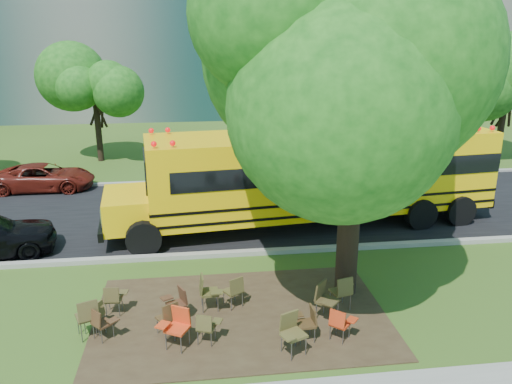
{
  "coord_description": "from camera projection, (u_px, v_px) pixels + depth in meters",
  "views": [
    {
      "loc": [
        0.03,
        -11.07,
        6.53
      ],
      "look_at": [
        1.98,
        4.37,
        1.59
      ],
      "focal_mm": 35.0,
      "sensor_mm": 36.0,
      "label": 1
    }
  ],
  "objects": [
    {
      "name": "bg_tree_2",
      "position": [
        94.0,
        81.0,
        25.7
      ],
      "size": [
        4.8,
        4.8,
        6.62
      ],
      "color": "black",
      "rests_on": "ground"
    },
    {
      "name": "chair_1",
      "position": [
        101.0,
        322.0,
        10.99
      ],
      "size": [
        0.67,
        0.53,
        0.78
      ],
      "rotation": [
        0.0,
        0.0,
        -0.81
      ],
      "color": "#4B2E1B",
      "rests_on": "ground"
    },
    {
      "name": "ground",
      "position": [
        199.0,
        308.0,
        12.43
      ],
      "size": [
        160.0,
        160.0,
        0.0
      ],
      "primitive_type": "plane",
      "color": "#35541A",
      "rests_on": "ground"
    },
    {
      "name": "chair_9",
      "position": [
        178.0,
        300.0,
        11.78
      ],
      "size": [
        0.68,
        0.57,
        0.84
      ],
      "rotation": [
        0.0,
        0.0,
        2.04
      ],
      "color": "#472919",
      "rests_on": "ground"
    },
    {
      "name": "bg_tree_4",
      "position": [
        508.0,
        79.0,
        25.33
      ],
      "size": [
        5.0,
        5.0,
        6.85
      ],
      "color": "black",
      "rests_on": "ground"
    },
    {
      "name": "chair_5",
      "position": [
        291.0,
        330.0,
        10.5
      ],
      "size": [
        0.64,
        0.75,
        0.95
      ],
      "rotation": [
        0.0,
        0.0,
        3.56
      ],
      "color": "brown",
      "rests_on": "ground"
    },
    {
      "name": "chair_7",
      "position": [
        340.0,
        322.0,
        10.95
      ],
      "size": [
        0.69,
        0.55,
        0.8
      ],
      "rotation": [
        0.0,
        0.0,
        -0.74
      ],
      "color": "red",
      "rests_on": "ground"
    },
    {
      "name": "chair_3",
      "position": [
        177.0,
        324.0,
        10.74
      ],
      "size": [
        0.77,
        0.61,
        0.93
      ],
      "rotation": [
        0.0,
        0.0,
        2.65
      ],
      "color": "red",
      "rests_on": "ground"
    },
    {
      "name": "chair_0",
      "position": [
        89.0,
        313.0,
        11.09
      ],
      "size": [
        0.65,
        0.75,
        0.96
      ],
      "rotation": [
        0.0,
        0.0,
        0.4
      ],
      "color": "brown",
      "rests_on": "ground"
    },
    {
      "name": "chair_2",
      "position": [
        169.0,
        315.0,
        11.15
      ],
      "size": [
        0.57,
        0.72,
        0.86
      ],
      "rotation": [
        0.0,
        0.0,
        0.58
      ],
      "color": "#4A331A",
      "rests_on": "ground"
    },
    {
      "name": "chair_4",
      "position": [
        207.0,
        325.0,
        10.84
      ],
      "size": [
        0.61,
        0.48,
        0.78
      ],
      "rotation": [
        0.0,
        0.0,
        -0.34
      ],
      "color": "#4D4521",
      "rests_on": "ground"
    },
    {
      "name": "school_bus",
      "position": [
        319.0,
        172.0,
        17.45
      ],
      "size": [
        13.7,
        4.35,
        3.29
      ],
      "rotation": [
        0.0,
        0.0,
        0.11
      ],
      "color": "yellow",
      "rests_on": "ground"
    },
    {
      "name": "bg_tree_3",
      "position": [
        351.0,
        65.0,
        25.11
      ],
      "size": [
        5.6,
        5.6,
        7.84
      ],
      "color": "black",
      "rests_on": "ground"
    },
    {
      "name": "kerb_far",
      "position": [
        195.0,
        181.0,
        22.91
      ],
      "size": [
        80.0,
        0.25,
        0.14
      ],
      "primitive_type": "cube",
      "color": "gray",
      "rests_on": "ground"
    },
    {
      "name": "kerb_near",
      "position": [
        198.0,
        255.0,
        15.25
      ],
      "size": [
        80.0,
        0.25,
        0.14
      ],
      "primitive_type": "cube",
      "color": "gray",
      "rests_on": "ground"
    },
    {
      "name": "chair_8",
      "position": [
        96.0,
        313.0,
        11.32
      ],
      "size": [
        0.5,
        0.63,
        0.77
      ],
      "rotation": [
        0.0,
        0.0,
        1.13
      ],
      "color": "brown",
      "rests_on": "ground"
    },
    {
      "name": "chair_14",
      "position": [
        114.0,
        297.0,
        11.99
      ],
      "size": [
        0.55,
        0.47,
        0.79
      ],
      "rotation": [
        0.0,
        0.0,
        6.19
      ],
      "color": "#4E4322",
      "rests_on": "ground"
    },
    {
      "name": "chair_11",
      "position": [
        235.0,
        289.0,
        12.32
      ],
      "size": [
        0.57,
        0.7,
        0.85
      ],
      "rotation": [
        0.0,
        0.0,
        0.52
      ],
      "color": "#4D4621",
      "rests_on": "ground"
    },
    {
      "name": "chair_10",
      "position": [
        207.0,
        290.0,
        12.16
      ],
      "size": [
        0.57,
        0.61,
        0.94
      ],
      "rotation": [
        0.0,
        0.0,
        -1.52
      ],
      "color": "#4A4620",
      "rests_on": "ground"
    },
    {
      "name": "bg_car_red",
      "position": [
        44.0,
        177.0,
        21.69
      ],
      "size": [
        4.2,
        1.95,
        1.17
      ],
      "primitive_type": "imported",
      "rotation": [
        0.0,
        0.0,
        1.57
      ],
      "color": "#5D170F",
      "rests_on": "ground"
    },
    {
      "name": "chair_12",
      "position": [
        325.0,
        297.0,
        11.76
      ],
      "size": [
        0.66,
        0.83,
        0.97
      ],
      "rotation": [
        0.0,
        0.0,
        3.97
      ],
      "color": "#463B1E",
      "rests_on": "ground"
    },
    {
      "name": "asphalt_road",
      "position": [
        196.0,
        213.0,
        19.05
      ],
      "size": [
        80.0,
        8.0,
        0.04
      ],
      "primitive_type": "cube",
      "color": "black",
      "rests_on": "ground"
    },
    {
      "name": "main_tree",
      "position": [
        359.0,
        56.0,
        11.41
      ],
      "size": [
        7.2,
        7.2,
        9.66
      ],
      "color": "black",
      "rests_on": "ground"
    },
    {
      "name": "dirt_patch",
      "position": [
        241.0,
        316.0,
        12.08
      ],
      "size": [
        7.0,
        4.5,
        0.03
      ],
      "primitive_type": "cube",
      "color": "#382819",
      "rests_on": "ground"
    },
    {
      "name": "chair_13",
      "position": [
        343.0,
        289.0,
        12.19
      ],
      "size": [
        0.63,
        0.67,
        0.93
      ],
      "rotation": [
        0.0,
        0.0,
        0.25
      ],
      "color": "#4D4621",
      "rests_on": "ground"
    },
    {
      "name": "chair_6",
      "position": [
        308.0,
        320.0,
        11.0
      ],
      "size": [
        0.52,
        0.55,
        0.83
      ],
      "rotation": [
        0.0,
        0.0,
        1.65
      ],
      "color": "#442F18",
      "rests_on": "ground"
    }
  ]
}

